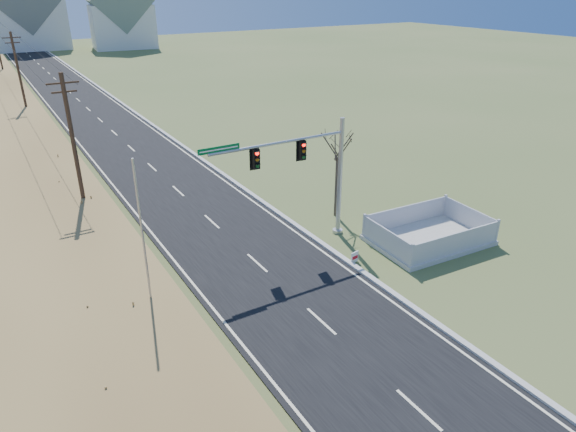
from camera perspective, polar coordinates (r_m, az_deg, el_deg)
The scene contains 12 objects.
ground at distance 24.51m, azimuth 1.03°, elevation -9.35°, with size 260.00×260.00×0.00m, color #4B5D2D.
road at distance 69.39m, azimuth -21.98°, elevation 11.57°, with size 8.00×180.00×0.06m, color black.
curb at distance 70.15m, azimuth -18.63°, elevation 12.24°, with size 0.30×180.00×0.18m, color #B2AFA8.
utility_pole_near at distance 33.69m, azimuth -22.69°, elevation 7.21°, with size 1.80×0.26×9.00m.
utility_pole_mid at distance 62.96m, azimuth -27.69°, elevation 13.74°, with size 1.80×0.26×9.00m.
condo_n at distance 129.94m, azimuth -27.12°, elevation 19.51°, with size 15.27×10.20×18.54m.
condo_ne at distance 125.22m, azimuth -18.01°, elevation 20.44°, with size 14.12×10.51×16.52m.
traffic_signal_mast at distance 28.19m, azimuth 2.81°, elevation 5.13°, with size 8.75×0.60×6.96m.
fence_enclosure at distance 30.61m, azimuth 15.35°, elevation -2.29°, with size 6.71×4.76×1.48m.
open_sign at distance 27.58m, azimuth 7.42°, elevation -4.57°, with size 0.51×0.14×0.63m.
flagpole at distance 22.31m, azimuth -15.49°, elevation -4.96°, with size 0.34×0.34×7.57m.
bare_tree at distance 31.43m, azimuth 5.58°, elevation 7.95°, with size 2.21×2.21×5.87m.
Camera 1 is at (-10.88, -17.15, 13.72)m, focal length 32.00 mm.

